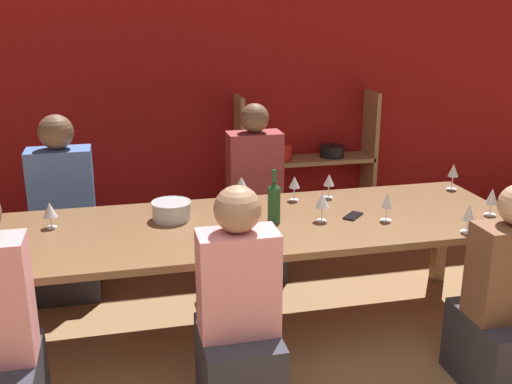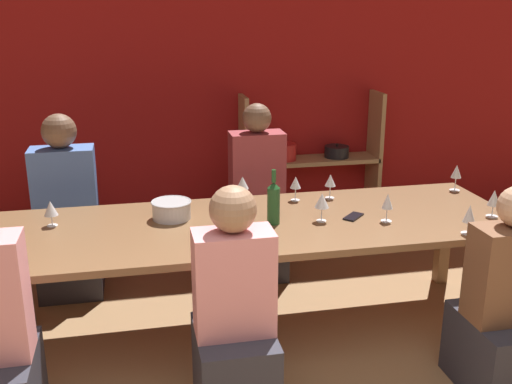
% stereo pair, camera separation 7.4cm
% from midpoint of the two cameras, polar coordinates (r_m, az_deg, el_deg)
% --- Properties ---
extents(wall_back_red, '(8.80, 0.06, 2.70)m').
position_cam_midpoint_polar(wall_back_red, '(5.13, -7.03, 10.87)').
color(wall_back_red, '#A31919').
rests_on(wall_back_red, ground_plane).
extents(shelf_unit, '(1.23, 0.30, 1.20)m').
position_cam_midpoint_polar(shelf_unit, '(5.32, 4.14, 0.92)').
color(shelf_unit, tan).
rests_on(shelf_unit, ground_plane).
extents(dining_table, '(3.02, 1.00, 0.72)m').
position_cam_midpoint_polar(dining_table, '(3.49, -0.23, -3.85)').
color(dining_table, brown).
rests_on(dining_table, ground_plane).
extents(mixing_bowl, '(0.24, 0.24, 0.11)m').
position_cam_midpoint_polar(mixing_bowl, '(3.53, -8.65, -1.67)').
color(mixing_bowl, '#B7BABC').
rests_on(mixing_bowl, dining_table).
extents(wine_bottle_green, '(0.07, 0.07, 0.32)m').
position_cam_midpoint_polar(wine_bottle_green, '(3.40, 1.11, -0.96)').
color(wine_bottle_green, '#1E4C23').
rests_on(wine_bottle_green, dining_table).
extents(wine_glass_empty_a, '(0.08, 0.08, 0.17)m').
position_cam_midpoint_polar(wine_glass_empty_a, '(3.46, 5.71, -0.81)').
color(wine_glass_empty_a, white).
rests_on(wine_glass_empty_a, dining_table).
extents(wine_glass_red_a, '(0.08, 0.08, 0.15)m').
position_cam_midpoint_polar(wine_glass_red_a, '(3.55, -19.60, -1.67)').
color(wine_glass_red_a, white).
rests_on(wine_glass_red_a, dining_table).
extents(wine_glass_red_b, '(0.07, 0.07, 0.16)m').
position_cam_midpoint_polar(wine_glass_red_b, '(3.82, 3.13, 0.86)').
color(wine_glass_red_b, white).
rests_on(wine_glass_red_b, dining_table).
extents(wine_glass_empty_b, '(0.08, 0.08, 0.15)m').
position_cam_midpoint_polar(wine_glass_empty_b, '(3.83, -1.95, 0.85)').
color(wine_glass_empty_b, white).
rests_on(wine_glass_empty_b, dining_table).
extents(wine_glass_red_c, '(0.07, 0.07, 0.16)m').
position_cam_midpoint_polar(wine_glass_red_c, '(3.89, 6.43, 1.07)').
color(wine_glass_red_c, white).
rests_on(wine_glass_red_c, dining_table).
extents(wine_glass_red_d, '(0.07, 0.07, 0.17)m').
position_cam_midpoint_polar(wine_glass_red_d, '(3.47, 19.04, -1.92)').
color(wine_glass_red_d, white).
rests_on(wine_glass_red_d, dining_table).
extents(wine_glass_red_e, '(0.07, 0.07, 0.17)m').
position_cam_midpoint_polar(wine_glass_red_e, '(3.80, 21.04, -0.47)').
color(wine_glass_red_e, white).
rests_on(wine_glass_red_e, dining_table).
extents(wine_glass_white_a, '(0.07, 0.07, 0.18)m').
position_cam_midpoint_polar(wine_glass_white_a, '(4.25, 17.81, 1.89)').
color(wine_glass_white_a, white).
rests_on(wine_glass_white_a, dining_table).
extents(wine_glass_white_b, '(0.06, 0.06, 0.17)m').
position_cam_midpoint_polar(wine_glass_white_b, '(3.53, 11.81, -0.88)').
color(wine_glass_white_b, white).
rests_on(wine_glass_white_b, dining_table).
extents(cell_phone, '(0.16, 0.16, 0.01)m').
position_cam_midpoint_polar(cell_phone, '(3.59, 8.65, -2.26)').
color(cell_phone, black).
rests_on(cell_phone, dining_table).
extents(person_near_a, '(0.36, 0.45, 1.18)m').
position_cam_midpoint_polar(person_near_a, '(2.86, -2.42, -13.71)').
color(person_near_a, '#2D2D38').
rests_on(person_near_a, ground_plane).
extents(person_far_a, '(0.38, 0.48, 1.27)m').
position_cam_midpoint_polar(person_far_a, '(4.37, -0.62, -1.98)').
color(person_far_a, '#2D2D38').
rests_on(person_far_a, ground_plane).
extents(person_near_b, '(0.38, 0.48, 1.10)m').
position_cam_midpoint_polar(person_near_b, '(3.35, 21.96, -10.90)').
color(person_near_b, '#2D2D38').
rests_on(person_near_b, ground_plane).
extents(person_far_b, '(0.42, 0.52, 1.24)m').
position_cam_midpoint_polar(person_far_b, '(4.32, -18.15, -3.30)').
color(person_far_b, '#2D2D38').
rests_on(person_far_b, ground_plane).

